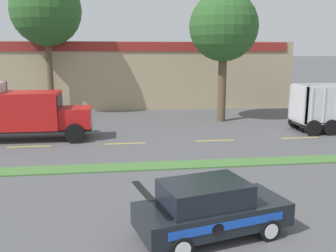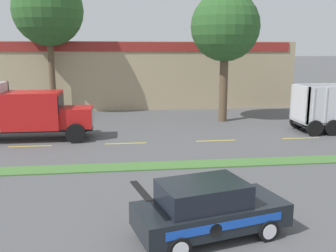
# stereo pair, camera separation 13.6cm
# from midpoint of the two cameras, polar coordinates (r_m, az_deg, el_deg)

# --- Properties ---
(grass_verge) EXTENTS (120.00, 1.21, 0.06)m
(grass_verge) POSITION_cam_midpoint_polar(r_m,az_deg,el_deg) (17.94, 4.26, -5.82)
(grass_verge) COLOR #477538
(grass_verge) RESTS_ON ground_plane
(centre_line_3) EXTENTS (2.40, 0.14, 0.01)m
(centre_line_3) POSITION_cam_midpoint_polar(r_m,az_deg,el_deg) (22.62, -20.57, -2.94)
(centre_line_3) COLOR yellow
(centre_line_3) RESTS_ON ground_plane
(centre_line_4) EXTENTS (2.40, 0.14, 0.01)m
(centre_line_4) POSITION_cam_midpoint_polar(r_m,az_deg,el_deg) (22.02, -6.75, -2.65)
(centre_line_4) COLOR yellow
(centre_line_4) RESTS_ON ground_plane
(centre_line_5) EXTENTS (2.40, 0.14, 0.01)m
(centre_line_5) POSITION_cam_midpoint_polar(r_m,az_deg,el_deg) (22.72, 7.00, -2.21)
(centre_line_5) COLOR yellow
(centre_line_5) RESTS_ON ground_plane
(centre_line_6) EXTENTS (2.40, 0.14, 0.01)m
(centre_line_6) POSITION_cam_midpoint_polar(r_m,az_deg,el_deg) (24.62, 19.27, -1.71)
(centre_line_6) COLOR yellow
(centre_line_6) RESTS_ON ground_plane
(dump_truck_mid) EXTENTS (11.59, 2.62, 3.48)m
(dump_truck_mid) POSITION_cam_midpoint_polar(r_m,az_deg,el_deg) (24.21, -23.31, 1.67)
(dump_truck_mid) COLOR black
(dump_truck_mid) RESTS_ON ground_plane
(rally_car) EXTENTS (4.74, 2.90, 1.70)m
(rally_car) POSITION_cam_midpoint_polar(r_m,az_deg,el_deg) (11.20, 6.02, -12.33)
(rally_car) COLOR black
(rally_car) RESTS_ON ground_plane
(traffic_cone) EXTENTS (0.47, 0.47, 0.68)m
(traffic_cone) POSITION_cam_midpoint_polar(r_m,az_deg,el_deg) (12.92, 4.21, -11.47)
(traffic_cone) COLOR black
(traffic_cone) RESTS_ON ground_plane
(store_building_backdrop) EXTENTS (27.80, 12.10, 6.09)m
(store_building_backdrop) POSITION_cam_midpoint_polar(r_m,az_deg,el_deg) (39.58, -4.45, 8.15)
(store_building_backdrop) COLOR tan
(store_building_backdrop) RESTS_ON ground_plane
(tree_behind_left) EXTENTS (5.69, 5.69, 12.76)m
(tree_behind_left) POSITION_cam_midpoint_polar(r_m,az_deg,el_deg) (33.19, -18.27, 17.33)
(tree_behind_left) COLOR brown
(tree_behind_left) RESTS_ON ground_plane
(tree_behind_centre) EXTENTS (5.08, 5.08, 10.85)m
(tree_behind_centre) POSITION_cam_midpoint_polar(r_m,az_deg,el_deg) (28.61, 8.37, 15.70)
(tree_behind_centre) COLOR brown
(tree_behind_centre) RESTS_ON ground_plane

